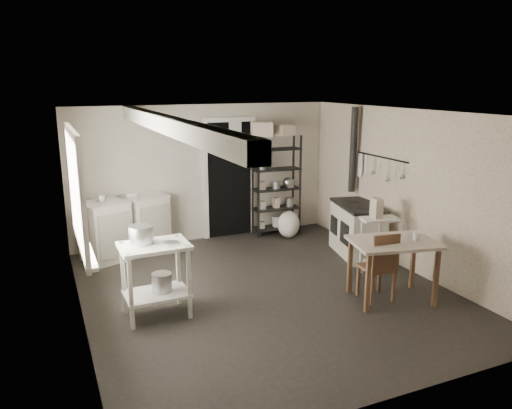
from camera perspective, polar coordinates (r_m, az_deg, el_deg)
name	(u,v)px	position (r m, az deg, el deg)	size (l,w,h in m)	color
floor	(265,291)	(6.61, 1.06, -9.87)	(5.00, 5.00, 0.00)	black
ceiling	(266,113)	(6.06, 1.16, 10.44)	(5.00, 5.00, 0.00)	silver
wall_back	(204,173)	(8.52, -5.95, 3.59)	(4.50, 0.02, 2.30)	#B9AF9E
wall_front	(395,275)	(4.21, 15.61, -7.77)	(4.50, 0.02, 2.30)	#B9AF9E
wall_left	(76,226)	(5.71, -19.90, -2.35)	(0.02, 5.00, 2.30)	#B9AF9E
wall_right	(409,191)	(7.44, 17.05, 1.53)	(0.02, 5.00, 2.30)	#B9AF9E
window	(75,191)	(5.82, -20.03, 1.50)	(0.12, 1.76, 1.28)	silver
doorway	(230,180)	(8.67, -3.03, 2.81)	(0.96, 0.10, 2.08)	silver
ceiling_beam	(168,125)	(5.68, -10.06, 8.98)	(0.18, 5.00, 0.18)	silver
wallpaper_panel	(408,191)	(7.44, 16.99, 1.53)	(0.01, 5.00, 2.30)	beige
utensil_rail	(381,157)	(7.79, 14.07, 5.26)	(0.06, 1.20, 0.44)	#ADAEB0
prep_table	(156,284)	(5.93, -11.35, -8.85)	(0.77, 0.55, 0.88)	silver
stockpot	(141,238)	(5.80, -12.98, -3.78)	(0.27, 0.27, 0.29)	#ADAEB0
saucepan	(171,246)	(5.74, -9.68, -4.74)	(0.18, 0.18, 0.10)	#ADAEB0
bucket	(162,284)	(5.95, -10.70, -8.89)	(0.23, 0.23, 0.25)	#ADAEB0
base_cabinets	(126,226)	(8.07, -14.66, -2.43)	(1.39, 0.59, 0.91)	silver
mixing_bowl	(132,196)	(7.92, -14.00, 1.00)	(0.28, 0.28, 0.07)	silver
counter_cup	(101,198)	(7.84, -17.27, 0.75)	(0.12, 0.12, 0.09)	silver
shelf_rack	(276,181)	(8.80, 2.35, 2.65)	(0.83, 0.32, 1.76)	black
shelf_jar	(263,158)	(8.61, 0.78, 5.28)	(0.09, 0.09, 0.21)	silver
storage_box_a	(262,121)	(8.55, 0.71, 9.51)	(0.34, 0.30, 0.24)	beige
storage_box_b	(286,122)	(8.68, 3.41, 9.42)	(0.27, 0.25, 0.17)	beige
stove	(357,228)	(7.97, 11.52, -2.61)	(0.57, 1.04, 0.82)	silver
stovepipe	(353,150)	(8.23, 11.06, 6.14)	(0.12, 0.12, 1.50)	black
side_ledge	(378,243)	(7.32, 13.78, -4.30)	(0.52, 0.28, 0.80)	silver
oats_box	(377,203)	(7.16, 13.64, 0.13)	(0.11, 0.19, 0.28)	beige
work_table	(392,271)	(6.46, 15.25, -7.33)	(1.02, 0.71, 0.77)	#C0B3A4
table_cup	(416,238)	(6.40, 17.85, -3.64)	(0.11, 0.11, 0.10)	silver
chair	(377,262)	(6.40, 13.66, -6.42)	(0.37, 0.39, 0.89)	brown
flour_sack	(289,224)	(8.73, 3.76, -2.26)	(0.39, 0.34, 0.47)	silver
floor_crock	(365,265)	(7.45, 12.37, -6.77)	(0.11, 0.11, 0.14)	silver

